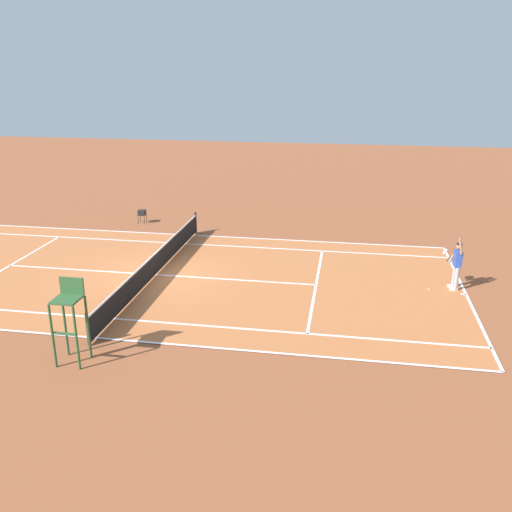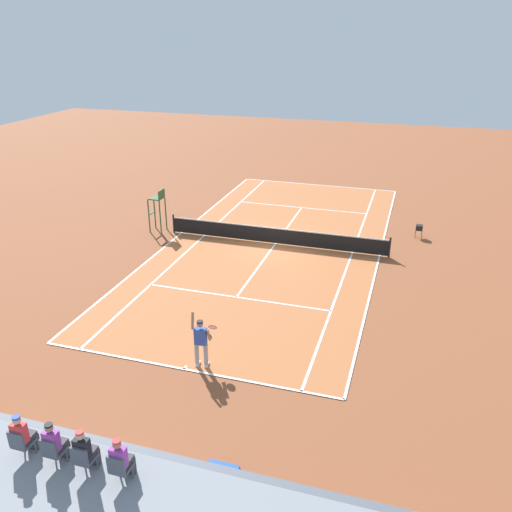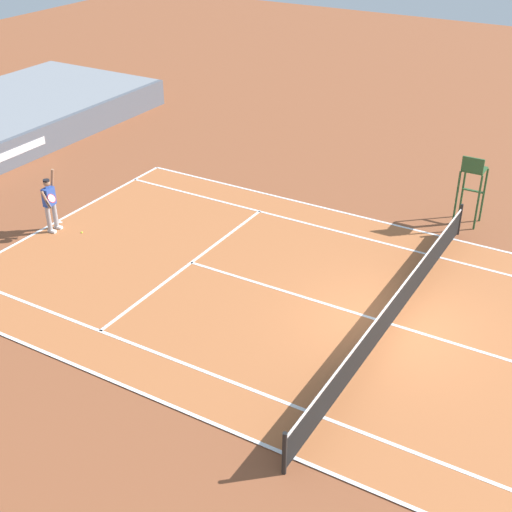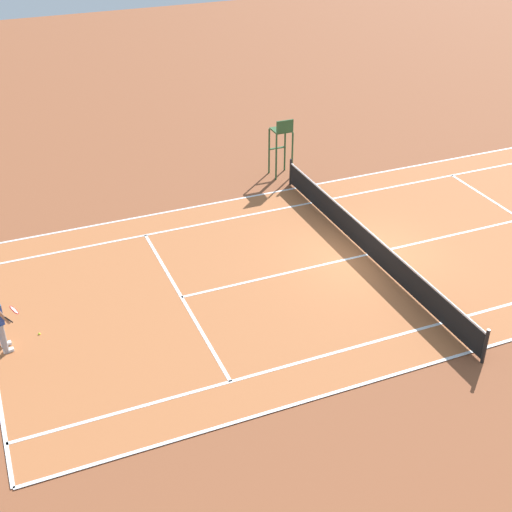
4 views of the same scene
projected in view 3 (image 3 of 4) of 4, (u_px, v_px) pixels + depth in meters
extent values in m
plane|color=brown|center=(391.00, 325.00, 18.55)|extent=(80.00, 80.00, 0.00)
cube|color=#B76638|center=(392.00, 325.00, 18.55)|extent=(10.98, 23.78, 0.02)
cube|color=white|center=(57.00, 221.00, 23.78)|extent=(10.98, 0.10, 0.01)
cube|color=white|center=(294.00, 458.00, 14.42)|extent=(0.10, 23.78, 0.01)
cube|color=white|center=(453.00, 239.00, 22.66)|extent=(0.10, 23.78, 0.01)
cube|color=white|center=(324.00, 417.00, 15.45)|extent=(0.10, 23.78, 0.01)
cube|color=white|center=(440.00, 257.00, 21.63)|extent=(0.10, 23.78, 0.01)
cube|color=white|center=(191.00, 262.00, 21.36)|extent=(8.22, 0.10, 0.01)
cube|color=white|center=(392.00, 324.00, 18.54)|extent=(0.10, 12.80, 0.01)
cube|color=white|center=(60.00, 222.00, 23.73)|extent=(0.10, 0.20, 0.01)
cylinder|color=black|center=(284.00, 453.00, 13.83)|extent=(0.10, 0.10, 1.07)
cylinder|color=black|center=(460.00, 219.00, 22.75)|extent=(0.10, 0.10, 1.07)
cube|color=black|center=(393.00, 310.00, 18.32)|extent=(11.78, 0.02, 0.84)
cube|color=white|center=(395.00, 296.00, 18.11)|extent=(11.78, 0.03, 0.06)
cylinder|color=#9E9EA3|center=(55.00, 216.00, 23.15)|extent=(0.15, 0.15, 0.92)
cylinder|color=#9E9EA3|center=(49.00, 220.00, 22.89)|extent=(0.15, 0.15, 0.92)
cube|color=white|center=(58.00, 227.00, 23.33)|extent=(0.15, 0.29, 0.10)
cube|color=white|center=(52.00, 231.00, 23.07)|extent=(0.15, 0.29, 0.10)
cube|color=#2D4CA8|center=(49.00, 197.00, 22.65)|extent=(0.42, 0.28, 0.60)
sphere|color=#A37556|center=(47.00, 183.00, 22.41)|extent=(0.22, 0.22, 0.22)
cylinder|color=black|center=(46.00, 180.00, 22.37)|extent=(0.21, 0.21, 0.06)
cylinder|color=#A37556|center=(52.00, 178.00, 22.56)|extent=(0.11, 0.22, 0.61)
cylinder|color=#A37556|center=(46.00, 200.00, 22.39)|extent=(0.12, 0.33, 0.56)
cylinder|color=black|center=(49.00, 205.00, 22.38)|extent=(0.06, 0.19, 0.25)
torus|color=red|center=(52.00, 198.00, 22.18)|extent=(0.32, 0.22, 0.26)
cylinder|color=silver|center=(52.00, 198.00, 22.18)|extent=(0.28, 0.19, 0.22)
sphere|color=#D1E533|center=(82.00, 233.00, 23.04)|extent=(0.07, 0.07, 0.07)
cylinder|color=#2D562D|center=(463.00, 191.00, 23.69)|extent=(0.07, 0.07, 1.90)
cylinder|color=#2D562D|center=(484.00, 195.00, 23.39)|extent=(0.07, 0.07, 1.90)
cylinder|color=#2D562D|center=(456.00, 198.00, 23.17)|extent=(0.07, 0.07, 1.90)
cylinder|color=#2D562D|center=(478.00, 203.00, 22.86)|extent=(0.07, 0.07, 1.90)
cube|color=#2D562D|center=(475.00, 169.00, 22.79)|extent=(0.70, 0.70, 0.06)
cube|color=#2D562D|center=(473.00, 165.00, 22.40)|extent=(0.06, 0.70, 0.48)
cube|color=#2D562D|center=(473.00, 191.00, 23.47)|extent=(0.10, 0.70, 0.04)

